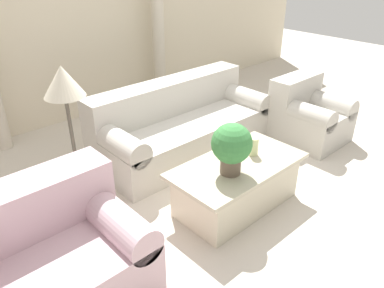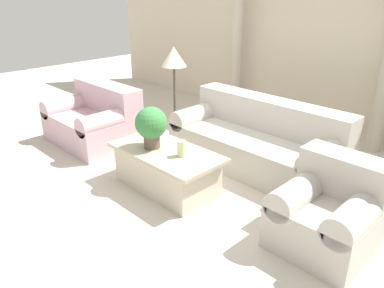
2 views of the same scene
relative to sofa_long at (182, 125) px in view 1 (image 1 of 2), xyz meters
name	(u,v)px [view 1 (image 1 of 2)]	position (x,y,z in m)	size (l,w,h in m)	color
ground_plane	(215,185)	(-0.27, -0.88, -0.35)	(16.00, 16.00, 0.00)	beige
wall_back	(76,6)	(-0.27, 1.88, 1.25)	(10.00, 0.06, 3.20)	beige
sofa_long	(182,125)	(0.00, 0.00, 0.00)	(2.27, 0.96, 0.86)	#B7B2A8
loveseat	(43,259)	(-2.23, -1.07, 0.01)	(1.34, 0.96, 0.86)	#C6A4AE
coffee_table	(237,184)	(-0.38, -1.26, -0.10)	(1.35, 0.70, 0.49)	beige
potted_plant	(232,146)	(-0.56, -1.32, 0.42)	(0.37, 0.37, 0.49)	brown
pillar_candle	(253,146)	(-0.14, -1.24, 0.23)	(0.10, 0.10, 0.18)	beige
floor_lamp	(64,89)	(-1.48, -0.12, 0.85)	(0.37, 0.37, 1.41)	#4C473D
column_right	(158,21)	(0.91, 1.60, 0.95)	(0.27, 0.27, 2.53)	beige
armchair	(308,114)	(1.44, -0.90, 0.01)	(0.81, 0.86, 0.83)	#B7B2A8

